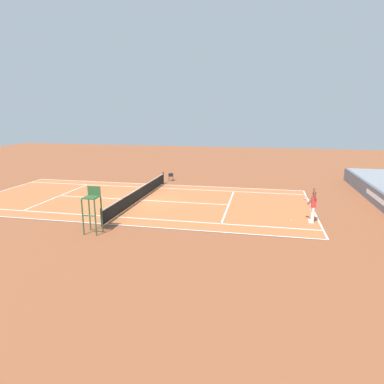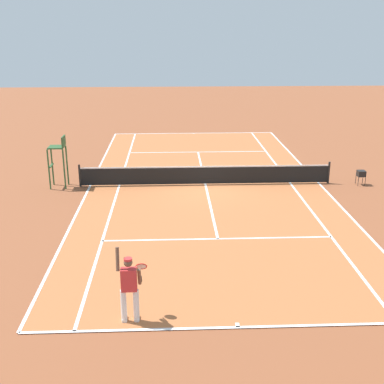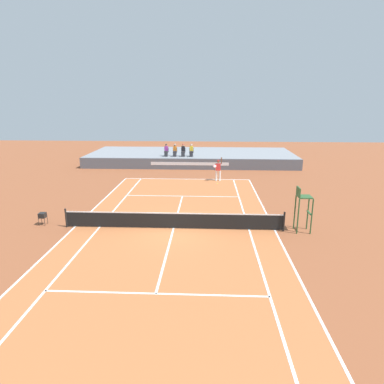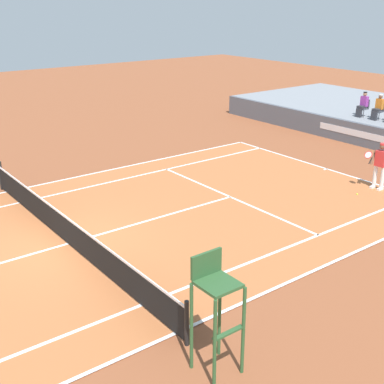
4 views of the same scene
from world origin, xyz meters
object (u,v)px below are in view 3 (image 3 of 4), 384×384
Objects in this scene: tennis_player at (218,170)px; tennis_ball at (218,183)px; umpire_chair at (303,204)px; spectator_seated_0 at (166,150)px; spectator_seated_3 at (191,151)px; ball_hopper at (42,215)px; spectator_seated_1 at (175,150)px; spectator_seated_2 at (183,151)px.

tennis_ball is (-0.06, -1.14, -0.96)m from tennis_player.
tennis_player is at bearing 109.75° from umpire_chair.
umpire_chair is at bearing -70.25° from tennis_player.
tennis_player is at bearing -49.57° from spectator_seated_0.
spectator_seated_3 is 18.93m from ball_hopper.
umpire_chair is at bearing -69.07° from spectator_seated_3.
tennis_player is (4.35, -6.16, -0.73)m from spectator_seated_1.
tennis_ball is (5.19, -7.30, -1.69)m from spectator_seated_0.
umpire_chair is (6.74, -17.62, -0.16)m from spectator_seated_3.
spectator_seated_3 is 0.52× the size of umpire_chair.
tennis_ball is (4.29, -7.30, -1.69)m from spectator_seated_1.
spectator_seated_0 is at bearing 180.00° from spectator_seated_2.
umpire_chair reaches higher than tennis_player.
spectator_seated_0 reaches higher than tennis_ball.
spectator_seated_0 is 1.81× the size of ball_hopper.
spectator_seated_0 is 2.63m from spectator_seated_3.
spectator_seated_0 is 0.90m from spectator_seated_1.
spectator_seated_1 is 1.72m from spectator_seated_3.
tennis_player is 30.63× the size of tennis_ball.
spectator_seated_0 is 1.77m from spectator_seated_2.
tennis_player is at bearing 86.87° from tennis_ball.
umpire_chair is at bearing -62.01° from spectator_seated_0.
spectator_seated_0 is 1.00× the size of spectator_seated_2.
spectator_seated_1 is at bearing 0.00° from spectator_seated_0.
spectator_seated_3 is 18.60× the size of tennis_ball.
spectator_seated_3 is 0.61× the size of tennis_player.
spectator_seated_1 reaches higher than tennis_player.
spectator_seated_1 is at bearing 71.50° from ball_hopper.
spectator_seated_1 is (0.90, 0.00, 0.00)m from spectator_seated_0.
spectator_seated_1 is at bearing 180.00° from spectator_seated_2.
ball_hopper is at bearing 178.82° from umpire_chair.
spectator_seated_3 is 18.87m from umpire_chair.
spectator_seated_1 reaches higher than tennis_ball.
spectator_seated_1 is at bearing 180.00° from spectator_seated_3.
umpire_chair is at bearing -1.18° from ball_hopper.
spectator_seated_0 reaches higher than ball_hopper.
spectator_seated_2 is 0.61× the size of tennis_player.
tennis_player is at bearing 47.74° from ball_hopper.
umpire_chair reaches higher than tennis_ball.
umpire_chair is (9.37, -17.62, -0.16)m from spectator_seated_0.
spectator_seated_0 is 0.52× the size of umpire_chair.
spectator_seated_0 is 8.13m from tennis_player.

